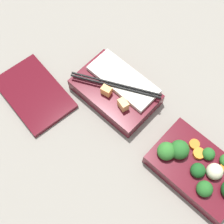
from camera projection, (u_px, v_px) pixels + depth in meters
The scene contains 4 objects.
ground_plane at pixel (150, 128), 0.73m from camera, with size 3.00×3.00×0.00m, color gray.
bento_tray_vegetable at pixel (198, 168), 0.66m from camera, with size 0.20×0.13×0.07m.
bento_tray_rice at pixel (117, 90), 0.75m from camera, with size 0.20×0.13×0.06m.
bento_lid at pixel (34, 94), 0.76m from camera, with size 0.19×0.12×0.01m, color #510F19.
Camera 1 is at (-0.13, 0.26, 0.68)m, focal length 50.00 mm.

